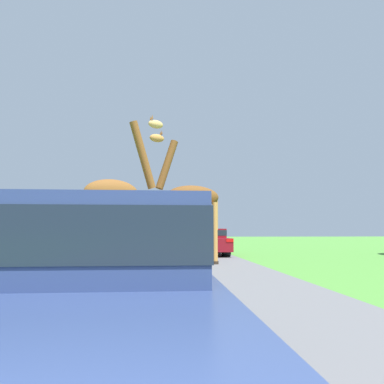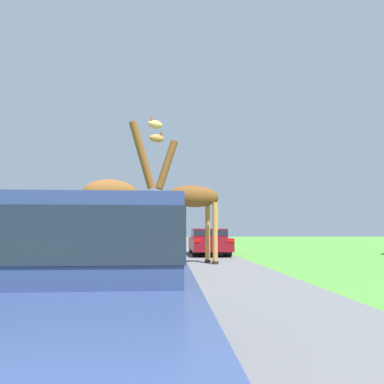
{
  "view_description": "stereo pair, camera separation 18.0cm",
  "coord_description": "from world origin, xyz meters",
  "px_view_note": "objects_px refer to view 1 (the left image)",
  "views": [
    {
      "loc": [
        0.39,
        0.55,
        1.22
      ],
      "look_at": [
        1.38,
        13.51,
        2.72
      ],
      "focal_mm": 32.0,
      "sensor_mm": 36.0,
      "label": 1
    },
    {
      "loc": [
        0.57,
        0.54,
        1.22
      ],
      "look_at": [
        1.38,
        13.51,
        2.72
      ],
      "focal_mm": 32.0,
      "sensor_mm": 36.0,
      "label": 2
    }
  ],
  "objects_px": {
    "car_queue_right": "(119,238)",
    "car_far_ahead": "(207,241)",
    "giraffe_companion": "(116,194)",
    "giraffe_near_road": "(191,200)",
    "car_lead_maroon": "(92,285)",
    "car_queue_left": "(91,240)"
  },
  "relations": [
    {
      "from": "giraffe_companion",
      "to": "car_queue_left",
      "type": "height_order",
      "value": "giraffe_companion"
    },
    {
      "from": "giraffe_companion",
      "to": "car_queue_left",
      "type": "distance_m",
      "value": 5.43
    },
    {
      "from": "giraffe_companion",
      "to": "car_queue_left",
      "type": "xyz_separation_m",
      "value": [
        -1.77,
        4.86,
        -1.63
      ]
    },
    {
      "from": "car_queue_right",
      "to": "car_lead_maroon",
      "type": "bearing_deg",
      "value": -83.02
    },
    {
      "from": "car_lead_maroon",
      "to": "giraffe_near_road",
      "type": "bearing_deg",
      "value": 81.11
    },
    {
      "from": "giraffe_near_road",
      "to": "giraffe_companion",
      "type": "xyz_separation_m",
      "value": [
        -2.57,
        -1.65,
        0.04
      ]
    },
    {
      "from": "car_far_ahead",
      "to": "giraffe_near_road",
      "type": "bearing_deg",
      "value": -103.43
    },
    {
      "from": "giraffe_companion",
      "to": "car_far_ahead",
      "type": "relative_size",
      "value": 1.16
    },
    {
      "from": "giraffe_companion",
      "to": "car_queue_left",
      "type": "bearing_deg",
      "value": 174.09
    },
    {
      "from": "car_queue_left",
      "to": "giraffe_companion",
      "type": "bearing_deg",
      "value": -69.95
    },
    {
      "from": "giraffe_near_road",
      "to": "car_lead_maroon",
      "type": "relative_size",
      "value": 1.07
    },
    {
      "from": "car_queue_left",
      "to": "car_far_ahead",
      "type": "distance_m",
      "value": 5.99
    },
    {
      "from": "car_lead_maroon",
      "to": "car_far_ahead",
      "type": "height_order",
      "value": "car_lead_maroon"
    },
    {
      "from": "giraffe_near_road",
      "to": "car_queue_right",
      "type": "relative_size",
      "value": 1.22
    },
    {
      "from": "giraffe_near_road",
      "to": "car_lead_maroon",
      "type": "distance_m",
      "value": 10.2
    },
    {
      "from": "giraffe_companion",
      "to": "giraffe_near_road",
      "type": "bearing_deg",
      "value": 96.8
    },
    {
      "from": "giraffe_companion",
      "to": "car_lead_maroon",
      "type": "xyz_separation_m",
      "value": [
        1.01,
        -8.3,
        -1.66
      ]
    },
    {
      "from": "car_queue_right",
      "to": "car_queue_left",
      "type": "bearing_deg",
      "value": -91.19
    },
    {
      "from": "giraffe_near_road",
      "to": "car_far_ahead",
      "type": "bearing_deg",
      "value": -34.13
    },
    {
      "from": "car_queue_right",
      "to": "car_far_ahead",
      "type": "distance_m",
      "value": 8.19
    },
    {
      "from": "car_queue_left",
      "to": "car_queue_right",
      "type": "bearing_deg",
      "value": 88.81
    },
    {
      "from": "giraffe_near_road",
      "to": "car_queue_right",
      "type": "xyz_separation_m",
      "value": [
        -4.18,
        11.43,
        -1.62
      ]
    }
  ]
}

